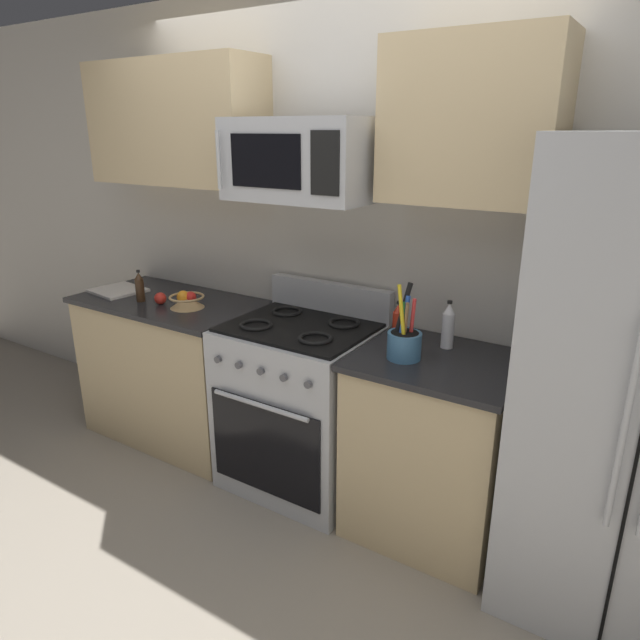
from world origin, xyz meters
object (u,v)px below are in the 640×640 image
Objects in this scene: cutting_board at (118,290)px; bottle_vinegar at (448,326)px; range_oven at (301,404)px; utensil_crock at (404,342)px; bottle_soy at (140,287)px; fruit_basket at (187,300)px; microwave at (302,160)px; apple_loose at (160,298)px; bottle_hot_sauce at (398,323)px.

bottle_vinegar is at bearing 5.47° from cutting_board.
utensil_crock is at bearing -7.51° from range_oven.
fruit_basket is at bearing 10.38° from bottle_soy.
bottle_vinegar reaches higher than bottle_soy.
microwave is at bearing -170.61° from bottle_vinegar.
apple_loose is (-1.56, -0.01, -0.04)m from utensil_crock.
microwave is 0.99m from utensil_crock.
bottle_vinegar reaches higher than apple_loose.
cutting_board is (-1.99, 0.03, -0.07)m from utensil_crock.
apple_loose is at bearing -167.93° from fruit_basket.
fruit_basket is at bearing -0.37° from cutting_board.
utensil_crock is at bearing -10.06° from microwave.
apple_loose is 0.24× the size of cutting_board.
fruit_basket is 2.85× the size of apple_loose.
cutting_board is at bearing -174.53° from bottle_vinegar.
bottle_hot_sauce is (1.44, 0.20, 0.06)m from apple_loose.
microwave is 3.09× the size of bottle_vinegar.
apple_loose is at bearing -179.57° from utensil_crock.
range_oven is at bearing 172.49° from utensil_crock.
bottle_hot_sauce is (0.50, 0.11, 0.53)m from range_oven.
cutting_board is at bearing 179.63° from fruit_basket.
range_oven is at bearing -89.93° from microwave.
bottle_soy reaches higher than cutting_board.
fruit_basket is 0.62m from cutting_board.
bottle_hot_sauce is at bearing 122.56° from utensil_crock.
bottle_hot_sauce is (-0.12, 0.19, 0.02)m from utensil_crock.
utensil_crock is 1.56m from apple_loose.
bottle_vinegar is (0.74, 0.12, -0.74)m from microwave.
apple_loose is (-0.94, -0.12, -0.81)m from microwave.
fruit_basket is 1.06× the size of bottle_soy.
utensil_crock is 1.71× the size of bottle_hot_sauce.
fruit_basket is at bearing 12.07° from apple_loose.
microwave is 1.05m from bottle_vinegar.
microwave reaches higher than bottle_vinegar.
utensil_crock reaches higher than bottle_vinegar.
bottle_soy reaches higher than apple_loose.
range_oven is 1.21m from bottle_soy.
apple_loose is 0.16m from bottle_soy.
apple_loose is 0.44m from cutting_board.
bottle_vinegar is 1.84m from bottle_soy.
apple_loose is 1.69m from bottle_vinegar.
range_oven is at bearing 2.15° from cutting_board.
bottle_hot_sauce is at bearing 8.93° from microwave.
microwave is at bearing 7.54° from bottle_soy.
microwave is 3.72× the size of bottle_soy.
fruit_basket is 0.88× the size of bottle_vinegar.
range_oven is at bearing -168.49° from bottle_vinegar.
bottle_hot_sauce is at bearing 7.98° from bottle_soy.
range_oven is 0.93m from bottle_vinegar.
bottle_hot_sauce is (0.50, 0.08, -0.75)m from microwave.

